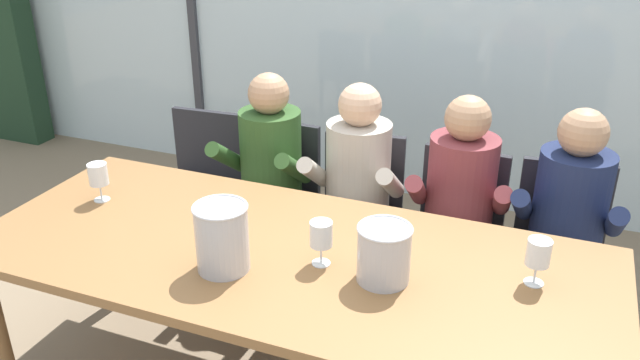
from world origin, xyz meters
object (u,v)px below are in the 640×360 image
(person_maroon_top, at_px, (458,206))
(wine_glass_near_bucket, at_px, (538,255))
(chair_center, at_px, (360,207))
(chair_near_window_right, at_px, (560,241))
(chair_near_curtain, at_px, (202,177))
(wine_glass_by_left_taster, at_px, (321,235))
(person_navy_polo, at_px, (566,225))
(person_olive_shirt, at_px, (265,173))
(ice_bucket_secondary, at_px, (384,253))
(person_beige_jumper, at_px, (354,189))
(chair_left_of_center, at_px, (277,190))
(chair_right_of_center, at_px, (456,226))
(ice_bucket_primary, at_px, (222,237))
(wine_glass_center_pour, at_px, (98,176))
(dining_table, at_px, (286,266))

(person_maroon_top, height_order, wine_glass_near_bucket, person_maroon_top)
(chair_center, relative_size, chair_near_window_right, 1.00)
(chair_near_curtain, bearing_deg, wine_glass_by_left_taster, -44.25)
(chair_near_curtain, relative_size, person_navy_polo, 0.73)
(chair_near_window_right, height_order, person_olive_shirt, person_olive_shirt)
(ice_bucket_secondary, relative_size, wine_glass_by_left_taster, 1.21)
(person_beige_jumper, xyz_separation_m, person_maroon_top, (0.51, 0.00, 0.00))
(chair_left_of_center, bearing_deg, chair_right_of_center, 0.28)
(chair_left_of_center, distance_m, wine_glass_by_left_taster, 1.23)
(chair_near_curtain, height_order, wine_glass_by_left_taster, wine_glass_by_left_taster)
(chair_center, xyz_separation_m, person_beige_jumper, (0.01, -0.15, 0.17))
(chair_left_of_center, xyz_separation_m, ice_bucket_primary, (0.33, -1.13, 0.39))
(chair_right_of_center, height_order, person_beige_jumper, person_beige_jumper)
(wine_glass_by_left_taster, bearing_deg, person_maroon_top, 66.13)
(chair_right_of_center, distance_m, person_olive_shirt, 1.00)
(chair_center, xyz_separation_m, wine_glass_center_pour, (-0.93, -0.84, 0.37))
(chair_near_curtain, height_order, ice_bucket_secondary, ice_bucket_secondary)
(person_olive_shirt, relative_size, wine_glass_near_bucket, 6.80)
(person_olive_shirt, height_order, wine_glass_center_pour, person_olive_shirt)
(chair_center, bearing_deg, wine_glass_by_left_taster, -88.50)
(person_olive_shirt, bearing_deg, chair_near_window_right, 6.92)
(person_beige_jumper, height_order, wine_glass_center_pour, person_beige_jumper)
(person_navy_polo, distance_m, wine_glass_center_pour, 2.06)
(chair_near_curtain, bearing_deg, person_navy_polo, -8.06)
(chair_near_curtain, distance_m, chair_left_of_center, 0.48)
(chair_right_of_center, bearing_deg, wine_glass_near_bucket, -60.13)
(person_beige_jumper, bearing_deg, ice_bucket_primary, -102.26)
(chair_right_of_center, distance_m, ice_bucket_primary, 1.34)
(chair_right_of_center, relative_size, wine_glass_center_pour, 4.96)
(chair_center, height_order, chair_right_of_center, same)
(chair_right_of_center, relative_size, ice_bucket_secondary, 4.09)
(chair_center, height_order, chair_near_window_right, same)
(chair_left_of_center, bearing_deg, person_maroon_top, -6.75)
(chair_right_of_center, xyz_separation_m, wine_glass_center_pour, (-1.44, -0.82, 0.37))
(chair_near_curtain, bearing_deg, person_beige_jumper, -12.83)
(wine_glass_near_bucket, bearing_deg, wine_glass_center_pour, -178.94)
(chair_near_window_right, relative_size, wine_glass_near_bucket, 4.96)
(person_beige_jumper, relative_size, ice_bucket_secondary, 5.60)
(person_olive_shirt, xyz_separation_m, person_beige_jumper, (0.49, 0.00, 0.00))
(dining_table, bearing_deg, person_navy_polo, 38.44)
(ice_bucket_primary, xyz_separation_m, wine_glass_center_pour, (-0.78, 0.28, -0.01))
(chair_left_of_center, xyz_separation_m, person_navy_polo, (1.48, -0.16, 0.17))
(person_navy_polo, xyz_separation_m, ice_bucket_secondary, (-0.59, -0.83, 0.19))
(person_navy_polo, distance_m, wine_glass_near_bucket, 0.69)
(person_maroon_top, bearing_deg, person_olive_shirt, 174.60)
(person_beige_jumper, distance_m, ice_bucket_primary, 1.01)
(wine_glass_by_left_taster, distance_m, wine_glass_center_pour, 1.10)
(chair_center, relative_size, wine_glass_center_pour, 4.96)
(chair_left_of_center, xyz_separation_m, wine_glass_near_bucket, (1.39, -0.82, 0.37))
(person_beige_jumper, bearing_deg, chair_left_of_center, 159.84)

